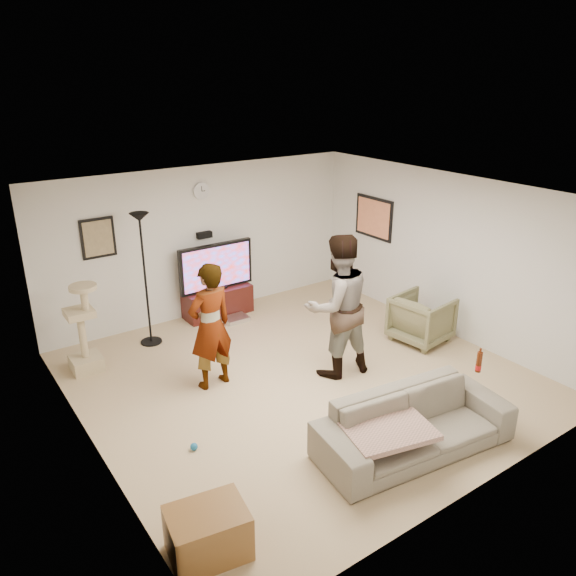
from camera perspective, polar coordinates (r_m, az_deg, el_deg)
floor at (r=7.72m, az=1.29°, el=-9.14°), size 5.50×5.50×0.02m
ceiling at (r=6.80m, az=1.47°, el=9.49°), size 5.50×5.50×0.02m
wall_back at (r=9.40m, az=-8.62°, el=4.67°), size 5.50×0.04×2.50m
wall_front at (r=5.42m, az=19.06°, el=-9.24°), size 5.50×0.04×2.50m
wall_left at (r=6.09m, az=-20.09°, el=-5.89°), size 0.04×5.50×2.50m
wall_right at (r=8.98m, az=15.70°, el=3.32°), size 0.04×5.50×2.50m
wall_clock at (r=9.17m, az=-8.83°, el=9.73°), size 0.26×0.04×0.26m
wall_speaker at (r=9.31m, az=-8.50°, el=5.36°), size 0.25×0.10×0.10m
picture_back at (r=8.70m, az=-18.74°, el=4.83°), size 0.42×0.03×0.52m
picture_right at (r=9.94m, az=8.70°, el=7.08°), size 0.03×0.78×0.62m
tv_stand at (r=9.57m, az=-7.15°, el=-1.38°), size 1.15×0.45×0.48m
console_box at (r=9.38m, az=-5.30°, el=-3.14°), size 0.40×0.30×0.07m
tv at (r=9.34m, az=-7.32°, el=2.18°), size 1.31×0.08×0.78m
tv_screen at (r=9.30m, az=-7.19°, el=2.11°), size 1.21×0.01×0.68m
floor_lamp at (r=8.50m, az=-14.29°, el=0.75°), size 0.32×0.32×2.03m
cat_tree at (r=8.11m, az=-20.25°, el=-3.86°), size 0.41×0.41×1.26m
person_left at (r=7.23m, az=-7.89°, el=-3.87°), size 0.66×0.46×1.70m
person_right at (r=7.45m, az=5.04°, el=-1.85°), size 1.04×0.86×1.97m
sofa at (r=6.39m, az=12.73°, el=-13.37°), size 2.29×1.13×0.64m
throw_blanket at (r=6.07m, az=10.03°, el=-13.92°), size 1.04×0.89×0.06m
beer_bottle at (r=6.86m, az=18.84°, el=-7.13°), size 0.06×0.06×0.25m
armchair at (r=8.79m, az=13.41°, el=-3.06°), size 0.89×0.88×0.73m
side_table at (r=5.25m, az=-8.15°, el=-23.41°), size 0.74×0.60×0.44m
toy_ball at (r=6.48m, az=-9.53°, el=-15.62°), size 0.08×0.08×0.08m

